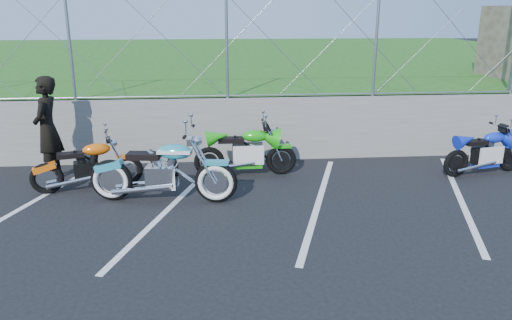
{
  "coord_description": "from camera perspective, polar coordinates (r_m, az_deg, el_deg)",
  "views": [
    {
      "loc": [
        0.72,
        -6.52,
        3.05
      ],
      "look_at": [
        1.39,
        1.3,
        0.65
      ],
      "focal_mm": 35.0,
      "sensor_mm": 36.0,
      "label": 1
    }
  ],
  "objects": [
    {
      "name": "naked_orange",
      "position": [
        9.11,
        -18.56,
        -0.8
      ],
      "size": [
        1.85,
        0.68,
        0.94
      ],
      "rotation": [
        0.0,
        0.0,
        0.25
      ],
      "color": "black",
      "rests_on": "ground"
    },
    {
      "name": "grass_field",
      "position": [
        20.18,
        -7.01,
        10.06
      ],
      "size": [
        30.0,
        20.0,
        1.3
      ],
      "primitive_type": "cube",
      "color": "#215316",
      "rests_on": "ground"
    },
    {
      "name": "parking_lines",
      "position": [
        8.13,
        -1.13,
        -4.99
      ],
      "size": [
        18.29,
        4.31,
        0.01
      ],
      "color": "silver",
      "rests_on": "ground"
    },
    {
      "name": "retaining_wall",
      "position": [
        10.33,
        -8.76,
        3.38
      ],
      "size": [
        30.0,
        0.22,
        1.3
      ],
      "primitive_type": "cube",
      "color": "slate",
      "rests_on": "ground"
    },
    {
      "name": "person_standing",
      "position": [
        9.81,
        -22.73,
        3.32
      ],
      "size": [
        0.49,
        0.71,
        1.9
      ],
      "primitive_type": "imported",
      "rotation": [
        0.0,
        0.0,
        -1.62
      ],
      "color": "black",
      "rests_on": "ground"
    },
    {
      "name": "sportbike_blue",
      "position": [
        10.4,
        24.77,
        0.65
      ],
      "size": [
        1.76,
        0.63,
        0.92
      ],
      "rotation": [
        0.0,
        0.0,
        0.21
      ],
      "color": "black",
      "rests_on": "ground"
    },
    {
      "name": "cruiser_turquoise",
      "position": [
        8.2,
        -10.37,
        -1.51
      ],
      "size": [
        2.41,
        0.76,
        1.2
      ],
      "rotation": [
        0.0,
        0.0,
        -0.14
      ],
      "color": "black",
      "rests_on": "ground"
    },
    {
      "name": "ground",
      "position": [
        7.23,
        -10.22,
        -8.2
      ],
      "size": [
        90.0,
        90.0,
        0.0
      ],
      "primitive_type": "plane",
      "color": "black",
      "rests_on": "ground"
    },
    {
      "name": "chain_link_fence",
      "position": [
        10.07,
        -9.18,
        12.54
      ],
      "size": [
        28.0,
        0.03,
        2.0
      ],
      "color": "gray",
      "rests_on": "retaining_wall"
    },
    {
      "name": "sportbike_green",
      "position": [
        9.35,
        -1.05,
        0.77
      ],
      "size": [
        1.93,
        0.69,
        1.0
      ],
      "rotation": [
        0.0,
        0.0,
        0.01
      ],
      "color": "black",
      "rests_on": "ground"
    }
  ]
}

